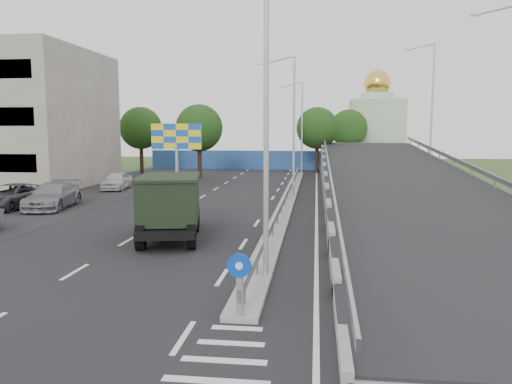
# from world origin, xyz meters

# --- Properties ---
(ground) EXTENTS (160.00, 160.00, 0.00)m
(ground) POSITION_xyz_m (0.00, 0.00, 0.00)
(ground) COLOR #2D4C1E
(ground) RESTS_ON ground
(road_surface) EXTENTS (26.00, 90.00, 0.04)m
(road_surface) POSITION_xyz_m (-3.00, 20.00, 0.00)
(road_surface) COLOR black
(road_surface) RESTS_ON ground
(parking_strip) EXTENTS (8.00, 90.00, 0.05)m
(parking_strip) POSITION_xyz_m (-16.00, 20.00, 0.00)
(parking_strip) COLOR black
(parking_strip) RESTS_ON ground
(median) EXTENTS (1.00, 44.00, 0.20)m
(median) POSITION_xyz_m (0.00, 24.00, 0.10)
(median) COLOR gray
(median) RESTS_ON ground
(overpass_ramp) EXTENTS (10.00, 50.00, 3.50)m
(overpass_ramp) POSITION_xyz_m (7.50, 24.00, 1.75)
(overpass_ramp) COLOR gray
(overpass_ramp) RESTS_ON ground
(median_guardrail) EXTENTS (0.09, 44.00, 0.71)m
(median_guardrail) POSITION_xyz_m (0.00, 24.00, 0.75)
(median_guardrail) COLOR gray
(median_guardrail) RESTS_ON median
(sign_bollard) EXTENTS (0.64, 0.23, 1.67)m
(sign_bollard) POSITION_xyz_m (0.00, 2.17, 1.03)
(sign_bollard) COLOR black
(sign_bollard) RESTS_ON median
(lamp_post_near) EXTENTS (2.74, 0.18, 10.08)m
(lamp_post_near) POSITION_xyz_m (0.11, 6.00, 5.81)
(lamp_post_near) COLOR #B2B5B7
(lamp_post_near) RESTS_ON median
(lamp_post_mid) EXTENTS (2.74, 0.18, 10.08)m
(lamp_post_mid) POSITION_xyz_m (0.11, 26.00, 5.81)
(lamp_post_mid) COLOR #B2B5B7
(lamp_post_mid) RESTS_ON median
(lamp_post_far) EXTENTS (2.74, 0.18, 10.08)m
(lamp_post_far) POSITION_xyz_m (0.11, 46.00, 5.81)
(lamp_post_far) COLOR #B2B5B7
(lamp_post_far) RESTS_ON median
(blue_wall) EXTENTS (30.00, 0.50, 2.40)m
(blue_wall) POSITION_xyz_m (-4.00, 52.00, 1.20)
(blue_wall) COLOR #294596
(blue_wall) RESTS_ON ground
(church) EXTENTS (7.00, 7.00, 13.80)m
(church) POSITION_xyz_m (10.00, 60.00, 5.31)
(church) COLOR #B2CCAD
(church) RESTS_ON ground
(billboard) EXTENTS (4.00, 0.24, 5.50)m
(billboard) POSITION_xyz_m (-9.00, 28.00, 4.19)
(billboard) COLOR #B2B5B7
(billboard) RESTS_ON ground
(tree_left_mid) EXTENTS (4.80, 4.80, 7.60)m
(tree_left_mid) POSITION_xyz_m (-10.00, 40.00, 5.18)
(tree_left_mid) COLOR black
(tree_left_mid) RESTS_ON ground
(tree_median_far) EXTENTS (4.80, 4.80, 7.60)m
(tree_median_far) POSITION_xyz_m (2.00, 48.00, 5.18)
(tree_median_far) COLOR black
(tree_median_far) RESTS_ON ground
(tree_left_far) EXTENTS (4.80, 4.80, 7.60)m
(tree_left_far) POSITION_xyz_m (-18.00, 45.00, 5.18)
(tree_left_far) COLOR black
(tree_left_far) RESTS_ON ground
(tree_ramp_far) EXTENTS (4.80, 4.80, 7.60)m
(tree_ramp_far) POSITION_xyz_m (6.00, 55.00, 5.18)
(tree_ramp_far) COLOR black
(tree_ramp_far) RESTS_ON ground
(dump_truck) EXTENTS (3.74, 7.10, 2.97)m
(dump_truck) POSITION_xyz_m (-4.80, 12.21, 1.65)
(dump_truck) COLOR black
(dump_truck) RESTS_ON ground
(parked_car_c) EXTENTS (3.18, 5.91, 1.58)m
(parked_car_c) POSITION_xyz_m (-17.39, 19.23, 0.79)
(parked_car_c) COLOR #38383E
(parked_car_c) RESTS_ON ground
(parked_car_d) EXTENTS (3.09, 5.95, 1.65)m
(parked_car_d) POSITION_xyz_m (-14.81, 19.58, 0.82)
(parked_car_d) COLOR gray
(parked_car_d) RESTS_ON ground
(parked_car_e) EXTENTS (2.27, 4.60, 1.51)m
(parked_car_e) POSITION_xyz_m (-14.73, 29.77, 0.75)
(parked_car_e) COLOR beige
(parked_car_e) RESTS_ON ground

